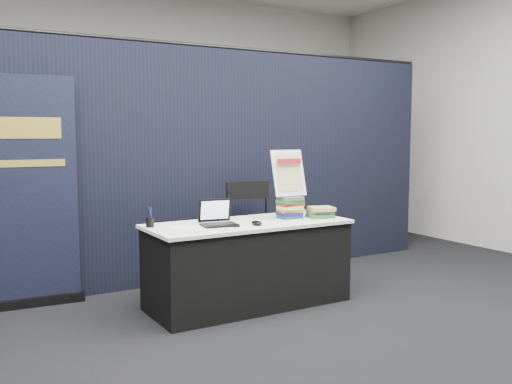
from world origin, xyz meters
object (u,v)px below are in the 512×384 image
object	(u,v)px
pullup_banner	(30,205)
stacking_chair	(257,229)
laptop	(217,219)
book_stack_tall	(290,207)
display_table	(248,264)
book_stack_short	(320,212)
info_sign	(289,173)

from	to	relation	value
pullup_banner	stacking_chair	bearing A→B (deg)	-6.69
laptop	pullup_banner	distance (m)	1.67
book_stack_tall	pullup_banner	distance (m)	2.32
display_table	laptop	bearing A→B (deg)	-173.96
display_table	book_stack_tall	xyz separation A→B (m)	(0.46, 0.01, 0.47)
book_stack_short	info_sign	distance (m)	0.47
display_table	stacking_chair	distance (m)	0.71
info_sign	pullup_banner	bearing A→B (deg)	159.07
laptop	stacking_chair	world-z (taller)	stacking_chair
book_stack_tall	display_table	bearing A→B (deg)	-178.81
laptop	book_stack_tall	world-z (taller)	laptop
display_table	stacking_chair	xyz separation A→B (m)	(0.41, 0.54, 0.20)
display_table	book_stack_short	xyz separation A→B (m)	(0.72, -0.10, 0.42)
laptop	info_sign	bearing A→B (deg)	13.27
laptop	book_stack_tall	size ratio (longest dim) A/B	1.43
book_stack_short	stacking_chair	bearing A→B (deg)	116.15
stacking_chair	info_sign	bearing A→B (deg)	-70.09
display_table	book_stack_tall	world-z (taller)	book_stack_tall
pullup_banner	stacking_chair	distance (m)	2.14
display_table	pullup_banner	size ratio (longest dim) A/B	0.88
laptop	book_stack_tall	xyz separation A→B (m)	(0.78, 0.04, 0.05)
info_sign	pullup_banner	distance (m)	2.32
book_stack_tall	book_stack_short	world-z (taller)	book_stack_tall
display_table	book_stack_tall	distance (m)	0.66
display_table	stacking_chair	world-z (taller)	stacking_chair
display_table	laptop	xyz separation A→B (m)	(-0.32, -0.03, 0.43)
display_table	stacking_chair	bearing A→B (deg)	52.72
book_stack_tall	book_stack_short	distance (m)	0.29
book_stack_tall	info_sign	xyz separation A→B (m)	(0.00, 0.03, 0.31)
book_stack_tall	info_sign	distance (m)	0.31
book_stack_tall	stacking_chair	xyz separation A→B (m)	(-0.05, 0.53, -0.27)
book_stack_short	book_stack_tall	bearing A→B (deg)	158.18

